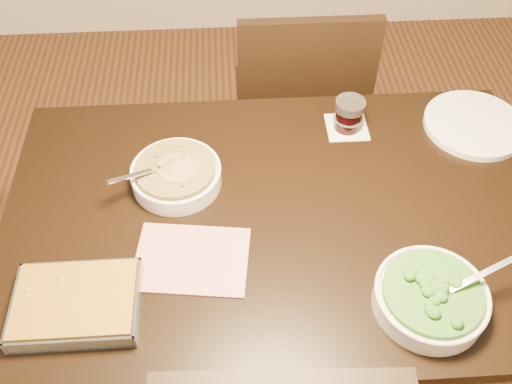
{
  "coord_description": "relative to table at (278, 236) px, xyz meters",
  "views": [
    {
      "loc": [
        -0.11,
        -0.9,
        1.88
      ],
      "look_at": [
        -0.06,
        0.03,
        0.8
      ],
      "focal_mm": 40.0,
      "sensor_mm": 36.0,
      "label": 1
    }
  ],
  "objects": [
    {
      "name": "ground",
      "position": [
        0.0,
        0.0,
        -0.65
      ],
      "size": [
        4.0,
        4.0,
        0.0
      ],
      "primitive_type": "plane",
      "color": "#422613",
      "rests_on": "ground"
    },
    {
      "name": "table",
      "position": [
        0.0,
        0.0,
        0.0
      ],
      "size": [
        1.4,
        0.9,
        0.75
      ],
      "color": "black",
      "rests_on": "ground"
    },
    {
      "name": "magazine_a",
      "position": [
        -0.22,
        -0.13,
        0.1
      ],
      "size": [
        0.29,
        0.23,
        0.01
      ],
      "primitive_type": "cube",
      "rotation": [
        0.0,
        0.0,
        -0.13
      ],
      "color": "#A62F41",
      "rests_on": "table"
    },
    {
      "name": "coaster",
      "position": [
        0.22,
        0.31,
        0.1
      ],
      "size": [
        0.12,
        0.12,
        0.0
      ],
      "primitive_type": "cube",
      "color": "white",
      "rests_on": "table"
    },
    {
      "name": "stew_bowl",
      "position": [
        -0.26,
        0.12,
        0.13
      ],
      "size": [
        0.24,
        0.24,
        0.09
      ],
      "color": "white",
      "rests_on": "table"
    },
    {
      "name": "broccoli_bowl",
      "position": [
        0.31,
        -0.28,
        0.13
      ],
      "size": [
        0.28,
        0.25,
        0.1
      ],
      "color": "white",
      "rests_on": "table"
    },
    {
      "name": "baking_dish",
      "position": [
        -0.47,
        -0.24,
        0.12
      ],
      "size": [
        0.27,
        0.2,
        0.05
      ],
      "rotation": [
        0.0,
        0.0,
        0.0
      ],
      "color": "silver",
      "rests_on": "table"
    },
    {
      "name": "wine_tumbler",
      "position": [
        0.22,
        0.31,
        0.15
      ],
      "size": [
        0.08,
        0.08,
        0.09
      ],
      "color": "black",
      "rests_on": "coaster"
    },
    {
      "name": "dinner_plate",
      "position": [
        0.59,
        0.29,
        0.11
      ],
      "size": [
        0.29,
        0.29,
        0.02
      ],
      "primitive_type": "cylinder",
      "color": "white",
      "rests_on": "table"
    },
    {
      "name": "chair_far",
      "position": [
        0.14,
        0.68,
        -0.13
      ],
      "size": [
        0.44,
        0.44,
        0.94
      ],
      "rotation": [
        0.0,
        0.0,
        3.14
      ],
      "color": "black",
      "rests_on": "ground"
    }
  ]
}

